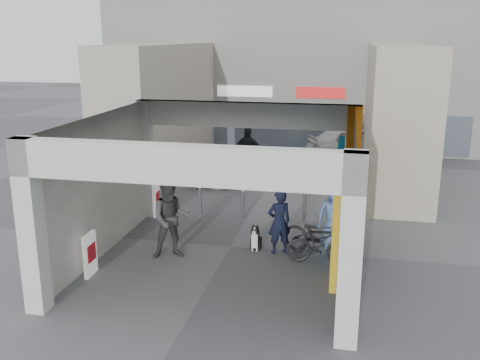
% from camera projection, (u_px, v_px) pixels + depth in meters
% --- Properties ---
extents(ground, '(90.00, 90.00, 0.00)m').
position_uv_depth(ground, '(230.00, 247.00, 13.88)').
color(ground, '#57575C').
rests_on(ground, ground).
extents(arcade_canopy, '(6.40, 6.45, 6.40)m').
position_uv_depth(arcade_canopy, '(245.00, 169.00, 12.39)').
color(arcade_canopy, silver).
rests_on(arcade_canopy, ground).
extents(far_building, '(18.00, 4.08, 8.00)m').
position_uv_depth(far_building, '(293.00, 63.00, 26.06)').
color(far_building, white).
rests_on(far_building, ground).
extents(plaza_bldg_left, '(2.00, 9.00, 5.00)m').
position_uv_depth(plaza_bldg_left, '(161.00, 109.00, 21.19)').
color(plaza_bldg_left, '#ACA28E').
rests_on(plaza_bldg_left, ground).
extents(plaza_bldg_right, '(2.00, 9.00, 5.00)m').
position_uv_depth(plaza_bldg_right, '(396.00, 115.00, 19.43)').
color(plaza_bldg_right, '#ACA28E').
rests_on(plaza_bldg_right, ground).
extents(bollard_left, '(0.09, 0.09, 0.86)m').
position_uv_depth(bollard_left, '(200.00, 200.00, 16.34)').
color(bollard_left, gray).
rests_on(bollard_left, ground).
extents(bollard_center, '(0.09, 0.09, 0.85)m').
position_uv_depth(bollard_center, '(243.00, 204.00, 16.02)').
color(bollard_center, gray).
rests_on(bollard_center, ground).
extents(bollard_right, '(0.09, 0.09, 0.93)m').
position_uv_depth(bollard_right, '(305.00, 207.00, 15.61)').
color(bollard_right, gray).
rests_on(bollard_right, ground).
extents(advert_board_near, '(0.11, 0.55, 1.00)m').
position_uv_depth(advert_board_near, '(90.00, 254.00, 12.11)').
color(advert_board_near, white).
rests_on(advert_board_near, ground).
extents(advert_board_far, '(0.15, 0.56, 1.00)m').
position_uv_depth(advert_board_far, '(156.00, 199.00, 16.17)').
color(advert_board_far, white).
rests_on(advert_board_far, ground).
extents(cafe_set, '(1.47, 1.19, 0.89)m').
position_uv_depth(cafe_set, '(217.00, 178.00, 19.38)').
color(cafe_set, '#B4B5BA').
rests_on(cafe_set, ground).
extents(produce_stand, '(1.33, 0.72, 0.87)m').
position_uv_depth(produce_stand, '(216.00, 178.00, 19.26)').
color(produce_stand, black).
rests_on(produce_stand, ground).
extents(crate_stack, '(0.49, 0.41, 0.56)m').
position_uv_depth(crate_stack, '(285.00, 170.00, 20.59)').
color(crate_stack, '#1C621C').
rests_on(crate_stack, ground).
extents(border_collie, '(0.26, 0.50, 0.70)m').
position_uv_depth(border_collie, '(255.00, 239.00, 13.64)').
color(border_collie, black).
rests_on(border_collie, ground).
extents(man_with_dog, '(0.71, 0.62, 1.64)m').
position_uv_depth(man_with_dog, '(279.00, 222.00, 13.28)').
color(man_with_dog, black).
rests_on(man_with_dog, ground).
extents(man_back_turned, '(1.18, 1.06, 1.99)m').
position_uv_depth(man_back_turned, '(171.00, 219.00, 12.99)').
color(man_back_turned, '#3D3D3F').
rests_on(man_back_turned, ground).
extents(man_elderly, '(0.90, 0.65, 1.70)m').
position_uv_depth(man_elderly, '(334.00, 216.00, 13.65)').
color(man_elderly, '#5A76B0').
rests_on(man_elderly, ground).
extents(man_crates, '(1.20, 0.56, 2.00)m').
position_uv_depth(man_crates, '(248.00, 153.00, 20.23)').
color(man_crates, black).
rests_on(man_crates, ground).
extents(bicycle_front, '(2.12, 1.49, 1.06)m').
position_uv_depth(bicycle_front, '(320.00, 237.00, 13.11)').
color(bicycle_front, black).
rests_on(bicycle_front, ground).
extents(bicycle_rear, '(1.60, 0.65, 0.93)m').
position_uv_depth(bicycle_rear, '(319.00, 244.00, 12.79)').
color(bicycle_rear, black).
rests_on(bicycle_rear, ground).
extents(white_van, '(4.57, 3.31, 1.45)m').
position_uv_depth(white_van, '(355.00, 141.00, 23.94)').
color(white_van, silver).
rests_on(white_van, ground).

